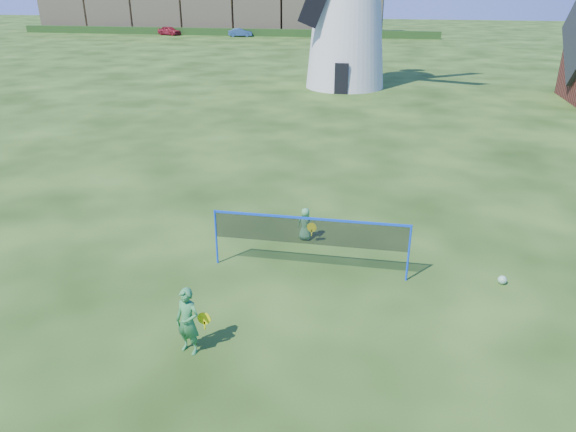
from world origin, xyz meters
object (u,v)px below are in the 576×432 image
Objects in this scene: windmill at (348,0)px; car_left at (169,31)px; player_girl at (188,321)px; car_right at (240,33)px; player_boy at (305,224)px; badminton_net at (310,232)px; play_ball at (502,280)px.

car_left is at bearing 127.53° from windmill.
car_right is at bearing 121.26° from player_girl.
car_right is at bearing -65.88° from player_boy.
windmill is 4.77× the size of car_left.
player_girl reaches higher than car_left.
car_right is at bearing 106.84° from badminton_net.
car_right reaches higher than player_boy.
play_ball is (6.78, 3.98, -0.62)m from player_girl.
player_boy is at bearing -87.59° from windmill.
windmill is 47.55m from car_left.
car_left is (-30.24, 64.66, -0.52)m from badminton_net.
player_girl is 70.31m from car_right.
car_right is (-19.09, 62.50, 0.06)m from player_boy.
windmill is 25.91m from player_boy.
player_girl is 5.78m from player_boy.
player_boy is at bearing 101.88° from badminton_net.
player_girl is at bearing -90.84° from windmill.
player_boy is 4.45× the size of play_ball.
play_ball is 73.35m from car_left.
play_ball is at bearing 3.15° from badminton_net.
windmill reaches higher than player_girl.
player_boy is at bearing -176.94° from car_right.
car_left is at bearing 129.30° from player_girl.
play_ball is (5.26, -1.60, -0.38)m from player_boy.
player_boy is 0.29× the size of car_right.
badminton_net is 1.38× the size of car_left.
play_ball is at bearing 47.18° from player_girl.
windmill reaches higher than car_right.
windmill is at bearing -80.45° from player_boy.
play_ball is (4.87, 0.27, -1.03)m from badminton_net.
badminton_net is at bearing -132.62° from car_left.
badminton_net is 1.50× the size of car_right.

